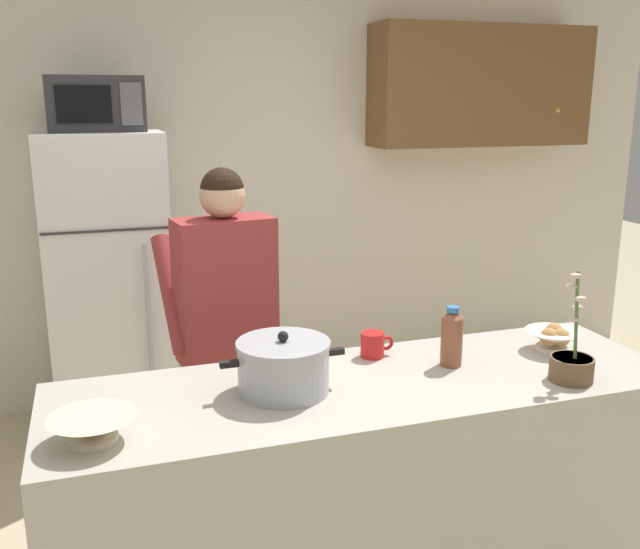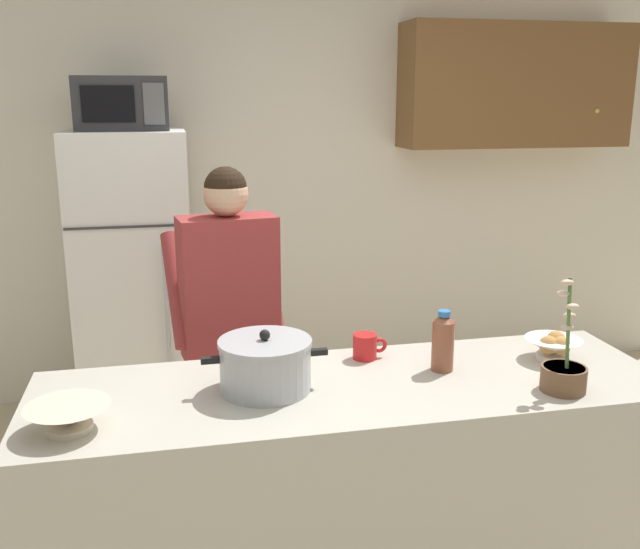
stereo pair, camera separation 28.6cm
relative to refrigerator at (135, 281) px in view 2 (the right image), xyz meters
name	(u,v)px [view 2 (the right image)]	position (x,y,z in m)	size (l,w,h in m)	color
back_wall_unit	(305,172)	(1.08, 0.41, 0.56)	(6.00, 0.48, 2.60)	silver
kitchen_island	(352,503)	(0.81, -1.85, -0.39)	(2.18, 0.68, 0.92)	#BCB7A8
refrigerator	(135,281)	(0.00, 0.00, 0.00)	(0.64, 0.68, 1.70)	white
microwave	(122,104)	(0.00, -0.02, 0.99)	(0.48, 0.37, 0.28)	#2D2D30
person_near_pot	(229,308)	(0.45, -1.11, 0.14)	(0.53, 0.46, 1.60)	#726656
cooking_pot	(265,365)	(0.50, -1.83, 0.16)	(0.42, 0.31, 0.21)	#ADAFB5
coffee_mug	(366,346)	(0.91, -1.63, 0.12)	(0.13, 0.09, 0.10)	red
bread_bowl	(553,346)	(1.59, -1.78, 0.12)	(0.21, 0.21, 0.10)	white
empty_bowl	(68,416)	(-0.10, -2.01, 0.12)	(0.25, 0.25, 0.08)	beige
bottle_near_edge	(443,341)	(1.15, -1.80, 0.18)	(0.08, 0.08, 0.22)	brown
potted_orchid	(564,373)	(1.47, -2.05, 0.13)	(0.15, 0.15, 0.39)	brown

